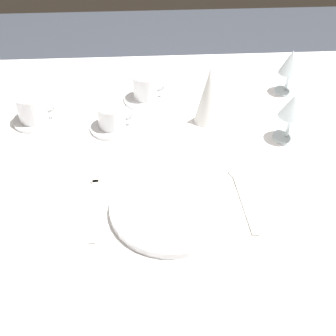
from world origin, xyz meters
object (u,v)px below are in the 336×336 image
at_px(spoon_soup, 240,190).
at_px(coffee_cup_left, 33,107).
at_px(wine_glass_centre, 293,109).
at_px(wine_glass_left, 291,64).
at_px(napkin_folded, 209,95).
at_px(coffee_cup_right, 146,86).
at_px(fork_outer, 94,201).
at_px(dinner_plate, 171,207).
at_px(coffee_cup_far, 112,116).

xyz_separation_m(spoon_soup, coffee_cup_left, (-0.53, 0.32, 0.04)).
distance_m(spoon_soup, wine_glass_centre, 0.27).
height_order(coffee_cup_left, wine_glass_left, wine_glass_left).
xyz_separation_m(wine_glass_left, napkin_folded, (-0.27, -0.15, -0.01)).
relative_size(coffee_cup_left, coffee_cup_right, 1.10).
bearing_deg(fork_outer, coffee_cup_right, 73.65).
bearing_deg(fork_outer, dinner_plate, -11.69).
distance_m(coffee_cup_left, coffee_cup_right, 0.33).
xyz_separation_m(fork_outer, coffee_cup_right, (0.13, 0.43, 0.04)).
bearing_deg(coffee_cup_far, spoon_soup, -41.50).
bearing_deg(napkin_folded, wine_glass_left, 28.85).
relative_size(spoon_soup, coffee_cup_right, 2.25).
height_order(coffee_cup_left, wine_glass_centre, wine_glass_centre).
xyz_separation_m(coffee_cup_far, wine_glass_centre, (0.47, -0.07, 0.05)).
height_order(spoon_soup, wine_glass_left, wine_glass_left).
distance_m(fork_outer, coffee_cup_left, 0.38).
height_order(dinner_plate, coffee_cup_far, coffee_cup_far).
relative_size(wine_glass_centre, wine_glass_left, 0.97).
distance_m(coffee_cup_left, wine_glass_centre, 0.70).
distance_m(spoon_soup, wine_glass_left, 0.50).
xyz_separation_m(fork_outer, wine_glass_centre, (0.50, 0.21, 0.09)).
xyz_separation_m(dinner_plate, coffee_cup_left, (-0.36, 0.37, 0.04)).
bearing_deg(wine_glass_left, coffee_cup_far, -162.64).
bearing_deg(wine_glass_centre, coffee_cup_far, 171.08).
relative_size(fork_outer, spoon_soup, 1.01).
bearing_deg(napkin_folded, coffee_cup_far, -175.79).
relative_size(dinner_plate, wine_glass_left, 1.97).
bearing_deg(spoon_soup, coffee_cup_far, 138.50).
xyz_separation_m(coffee_cup_far, wine_glass_left, (0.53, 0.17, 0.05)).
relative_size(coffee_cup_right, wine_glass_centre, 0.73).
height_order(coffee_cup_right, wine_glass_centre, wine_glass_centre).
xyz_separation_m(coffee_cup_left, napkin_folded, (0.48, -0.03, 0.04)).
distance_m(dinner_plate, coffee_cup_left, 0.52).
height_order(coffee_cup_right, napkin_folded, napkin_folded).
height_order(fork_outer, wine_glass_left, wine_glass_left).
xyz_separation_m(fork_outer, coffee_cup_left, (-0.19, 0.33, 0.04)).
height_order(coffee_cup_left, coffee_cup_right, coffee_cup_left).
distance_m(coffee_cup_far, wine_glass_left, 0.56).
relative_size(spoon_soup, coffee_cup_far, 2.28).
bearing_deg(napkin_folded, dinner_plate, -109.99).
distance_m(coffee_cup_left, wine_glass_left, 0.76).
distance_m(dinner_plate, wine_glass_centre, 0.42).
bearing_deg(spoon_soup, coffee_cup_left, 148.97).
distance_m(dinner_plate, coffee_cup_far, 0.35).
bearing_deg(wine_glass_left, coffee_cup_left, -170.93).
height_order(spoon_soup, coffee_cup_right, coffee_cup_right).
bearing_deg(wine_glass_centre, coffee_cup_right, 149.75).
bearing_deg(coffee_cup_right, coffee_cup_left, -162.74).
bearing_deg(coffee_cup_right, spoon_soup, -63.05).
bearing_deg(dinner_plate, fork_outer, 168.31).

